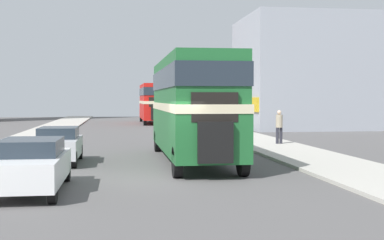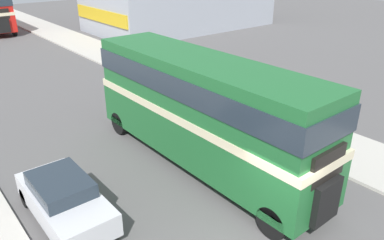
{
  "view_description": "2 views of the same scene",
  "coord_description": "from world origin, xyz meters",
  "views": [
    {
      "loc": [
        -1.4,
        -17.03,
        2.58
      ],
      "look_at": [
        1.6,
        4.66,
        1.71
      ],
      "focal_mm": 50.0,
      "sensor_mm": 36.0,
      "label": 1
    },
    {
      "loc": [
        -6.69,
        -4.88,
        7.55
      ],
      "look_at": [
        1.6,
        5.19,
        1.66
      ],
      "focal_mm": 35.0,
      "sensor_mm": 36.0,
      "label": 2
    }
  ],
  "objects": [
    {
      "name": "double_decker_bus",
      "position": [
        1.6,
        4.64,
        2.48
      ],
      "size": [
        2.51,
        10.71,
        4.17
      ],
      "color": "#1E602D",
      "rests_on": "ground_plane"
    },
    {
      "name": "bus_distant",
      "position": [
        2.21,
        38.9,
        2.43
      ],
      "size": [
        2.44,
        10.63,
        4.08
      ],
      "color": "red",
      "rests_on": "ground_plane"
    },
    {
      "name": "pedestrian_walking",
      "position": [
        7.33,
        11.23,
        1.15
      ],
      "size": [
        0.37,
        0.37,
        1.83
      ],
      "color": "#282833",
      "rests_on": "sidewalk_right"
    },
    {
      "name": "shop_building_block",
      "position": [
        18.67,
        27.89,
        4.8
      ],
      "size": [
        18.73,
        10.18,
        9.6
      ],
      "color": "#999EA8",
      "rests_on": "ground_plane"
    },
    {
      "name": "bicycle_on_pavement",
      "position": [
        7.01,
        20.21,
        0.48
      ],
      "size": [
        0.05,
        1.76,
        0.78
      ],
      "color": "black",
      "rests_on": "sidewalk_right"
    },
    {
      "name": "car_parked_near",
      "position": [
        -3.82,
        -1.84,
        0.76
      ],
      "size": [
        1.83,
        4.49,
        1.46
      ],
      "color": "white",
      "rests_on": "ground_plane"
    },
    {
      "name": "ground_plane",
      "position": [
        0.0,
        0.0,
        0.0
      ],
      "size": [
        120.0,
        120.0,
        0.0
      ],
      "primitive_type": "plane",
      "color": "#565454"
    },
    {
      "name": "car_parked_mid",
      "position": [
        -3.78,
        4.71,
        0.75
      ],
      "size": [
        1.67,
        3.96,
        1.44
      ],
      "color": "silver",
      "rests_on": "ground_plane"
    },
    {
      "name": "sidewalk_right",
      "position": [
        6.75,
        0.0,
        0.06
      ],
      "size": [
        3.5,
        120.0,
        0.12
      ],
      "color": "#B7B2A8",
      "rests_on": "ground_plane"
    }
  ]
}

